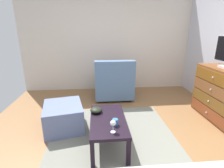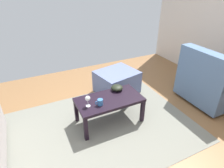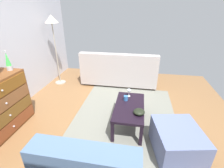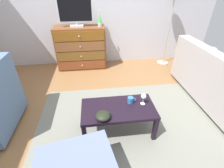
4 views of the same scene
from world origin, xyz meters
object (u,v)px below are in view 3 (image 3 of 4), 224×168
object	(u,v)px
lava_lamp	(8,62)
bowl_decorative	(139,112)
standing_lamp	(52,26)
wine_glass	(129,91)
mug	(126,98)
coffee_table	(129,108)
ottoman	(177,141)
couch_large	(119,71)

from	to	relation	value
lava_lamp	bowl_decorative	size ratio (longest dim) A/B	1.85
bowl_decorative	standing_lamp	world-z (taller)	standing_lamp
wine_glass	mug	distance (m)	0.18
coffee_table	mug	xyz separation A→B (m)	(0.17, 0.08, 0.10)
lava_lamp	coffee_table	xyz separation A→B (m)	(0.09, -2.03, -0.74)
bowl_decorative	standing_lamp	bearing A→B (deg)	52.39
coffee_table	mug	distance (m)	0.21
ottoman	standing_lamp	size ratio (longest dim) A/B	0.40
coffee_table	ottoman	size ratio (longest dim) A/B	1.34
wine_glass	bowl_decorative	distance (m)	0.58
wine_glass	bowl_decorative	bearing A→B (deg)	-159.51
lava_lamp	wine_glass	size ratio (longest dim) A/B	2.10
mug	ottoman	bearing A→B (deg)	-130.09
mug	wine_glass	bearing A→B (deg)	-15.71
coffee_table	couch_large	distance (m)	1.80
wine_glass	ottoman	world-z (taller)	wine_glass
wine_glass	ottoman	size ratio (longest dim) A/B	0.22
bowl_decorative	couch_large	distance (m)	2.04
lava_lamp	standing_lamp	distance (m)	1.63
coffee_table	couch_large	bearing A→B (deg)	12.97
bowl_decorative	couch_large	world-z (taller)	couch_large
lava_lamp	couch_large	xyz separation A→B (m)	(1.84, -1.63, -0.75)
coffee_table	couch_large	world-z (taller)	couch_large
ottoman	standing_lamp	distance (m)	3.62
lava_lamp	ottoman	bearing A→B (deg)	-98.30
wine_glass	couch_large	distance (m)	1.48
coffee_table	mug	size ratio (longest dim) A/B	8.22
wine_glass	bowl_decorative	size ratio (longest dim) A/B	0.88
mug	ottoman	xyz separation A→B (m)	(-0.66, -0.79, -0.24)
couch_large	coffee_table	bearing A→B (deg)	-167.03
ottoman	standing_lamp	xyz separation A→B (m)	(1.97, 2.74, 1.30)
ottoman	standing_lamp	world-z (taller)	standing_lamp
lava_lamp	standing_lamp	size ratio (longest dim) A/B	0.19
standing_lamp	ottoman	bearing A→B (deg)	-125.76
wine_glass	standing_lamp	bearing A→B (deg)	59.94
lava_lamp	couch_large	distance (m)	2.57
coffee_table	bowl_decorative	world-z (taller)	bowl_decorative
ottoman	standing_lamp	bearing A→B (deg)	54.24
couch_large	lava_lamp	bearing A→B (deg)	138.51
lava_lamp	coffee_table	bearing A→B (deg)	-87.47
bowl_decorative	standing_lamp	xyz separation A→B (m)	(1.69, 2.19, 1.06)
bowl_decorative	standing_lamp	size ratio (longest dim) A/B	0.10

